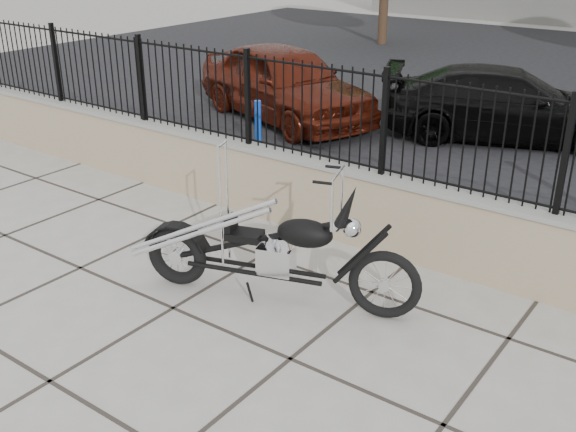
# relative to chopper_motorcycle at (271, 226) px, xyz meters

# --- Properties ---
(ground_plane) EXTENTS (90.00, 90.00, 0.00)m
(ground_plane) POSITION_rel_chopper_motorcycle_xyz_m (-0.70, -0.75, -0.85)
(ground_plane) COLOR #99968E
(ground_plane) RESTS_ON ground
(parking_lot) EXTENTS (30.00, 30.00, 0.00)m
(parking_lot) POSITION_rel_chopper_motorcycle_xyz_m (-0.70, 11.75, -0.85)
(parking_lot) COLOR black
(parking_lot) RESTS_ON ground
(retaining_wall) EXTENTS (14.00, 0.36, 0.96)m
(retaining_wall) POSITION_rel_chopper_motorcycle_xyz_m (-0.70, 1.75, -0.37)
(retaining_wall) COLOR gray
(retaining_wall) RESTS_ON ground_plane
(iron_fence) EXTENTS (14.00, 0.08, 1.20)m
(iron_fence) POSITION_rel_chopper_motorcycle_xyz_m (-0.70, 1.75, 0.71)
(iron_fence) COLOR black
(iron_fence) RESTS_ON retaining_wall
(chopper_motorcycle) EXTENTS (2.85, 1.36, 1.70)m
(chopper_motorcycle) POSITION_rel_chopper_motorcycle_xyz_m (0.00, 0.00, 0.00)
(chopper_motorcycle) COLOR black
(chopper_motorcycle) RESTS_ON ground_plane
(car_red) EXTENTS (4.76, 3.16, 1.50)m
(car_red) POSITION_rel_chopper_motorcycle_xyz_m (-4.11, 5.82, -0.10)
(car_red) COLOR #4D160B
(car_red) RESTS_ON parking_lot
(car_black) EXTENTS (4.79, 3.38, 1.29)m
(car_black) POSITION_rel_chopper_motorcycle_xyz_m (-0.07, 7.11, -0.21)
(car_black) COLOR black
(car_black) RESTS_ON parking_lot
(bollard_a) EXTENTS (0.13, 0.13, 0.95)m
(bollard_a) POSITION_rel_chopper_motorcycle_xyz_m (-3.10, 3.69, -0.38)
(bollard_a) COLOR #0C1EC1
(bollard_a) RESTS_ON ground_plane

